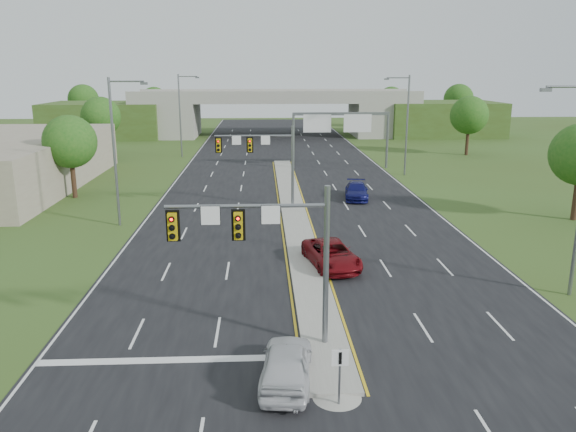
{
  "coord_description": "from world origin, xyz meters",
  "views": [
    {
      "loc": [
        -2.61,
        -21.82,
        11.44
      ],
      "look_at": [
        -1.08,
        10.66,
        3.0
      ],
      "focal_mm": 35.0,
      "sensor_mm": 36.0,
      "label": 1
    }
  ],
  "objects_px": {
    "signal_mast_near": "(271,242)",
    "signal_mast_far": "(266,153)",
    "keep_right_sign": "(340,368)",
    "car_far_a": "(331,254)",
    "sign_gantry": "(340,125)",
    "car_white": "(286,363)",
    "overpass": "(276,116)",
    "car_far_b": "(357,191)"
  },
  "relations": [
    {
      "from": "signal_mast_near",
      "to": "signal_mast_far",
      "type": "height_order",
      "value": "same"
    },
    {
      "from": "keep_right_sign",
      "to": "car_far_a",
      "type": "xyz_separation_m",
      "value": [
        1.5,
        14.48,
        -0.74
      ]
    },
    {
      "from": "signal_mast_far",
      "to": "keep_right_sign",
      "type": "distance_m",
      "value": 29.71
    },
    {
      "from": "sign_gantry",
      "to": "car_far_a",
      "type": "relative_size",
      "value": 2.13
    },
    {
      "from": "signal_mast_far",
      "to": "car_far_a",
      "type": "relative_size",
      "value": 1.29
    },
    {
      "from": "signal_mast_near",
      "to": "signal_mast_far",
      "type": "distance_m",
      "value": 25.0
    },
    {
      "from": "signal_mast_near",
      "to": "car_white",
      "type": "xyz_separation_m",
      "value": [
        0.49,
        -2.81,
        -3.92
      ]
    },
    {
      "from": "signal_mast_near",
      "to": "signal_mast_far",
      "type": "bearing_deg",
      "value": 90.0
    },
    {
      "from": "signal_mast_near",
      "to": "overpass",
      "type": "xyz_separation_m",
      "value": [
        2.26,
        80.07,
        -1.17
      ]
    },
    {
      "from": "car_far_a",
      "to": "overpass",
      "type": "bearing_deg",
      "value": 79.92
    },
    {
      "from": "car_white",
      "to": "signal_mast_far",
      "type": "bearing_deg",
      "value": -82.66
    },
    {
      "from": "signal_mast_near",
      "to": "sign_gantry",
      "type": "bearing_deg",
      "value": 78.75
    },
    {
      "from": "sign_gantry",
      "to": "overpass",
      "type": "bearing_deg",
      "value": 100.79
    },
    {
      "from": "car_white",
      "to": "signal_mast_near",
      "type": "bearing_deg",
      "value": -73.81
    },
    {
      "from": "keep_right_sign",
      "to": "car_far_a",
      "type": "bearing_deg",
      "value": 84.09
    },
    {
      "from": "keep_right_sign",
      "to": "car_white",
      "type": "relative_size",
      "value": 0.48
    },
    {
      "from": "signal_mast_near",
      "to": "car_far_b",
      "type": "xyz_separation_m",
      "value": [
        8.32,
        28.26,
        -3.98
      ]
    },
    {
      "from": "sign_gantry",
      "to": "car_white",
      "type": "bearing_deg",
      "value": -100.03
    },
    {
      "from": "signal_mast_near",
      "to": "sign_gantry",
      "type": "distance_m",
      "value": 45.88
    },
    {
      "from": "sign_gantry",
      "to": "car_far_a",
      "type": "xyz_separation_m",
      "value": [
        -5.18,
        -34.97,
        -4.46
      ]
    },
    {
      "from": "signal_mast_near",
      "to": "car_far_b",
      "type": "height_order",
      "value": "signal_mast_near"
    },
    {
      "from": "keep_right_sign",
      "to": "car_white",
      "type": "xyz_separation_m",
      "value": [
        -1.77,
        1.64,
        -0.71
      ]
    },
    {
      "from": "car_far_b",
      "to": "keep_right_sign",
      "type": "bearing_deg",
      "value": -92.53
    },
    {
      "from": "keep_right_sign",
      "to": "sign_gantry",
      "type": "distance_m",
      "value": 50.04
    },
    {
      "from": "car_far_a",
      "to": "car_far_b",
      "type": "xyz_separation_m",
      "value": [
        4.55,
        18.24,
        -0.03
      ]
    },
    {
      "from": "sign_gantry",
      "to": "signal_mast_near",
      "type": "bearing_deg",
      "value": -101.25
    },
    {
      "from": "sign_gantry",
      "to": "car_white",
      "type": "distance_m",
      "value": 48.75
    },
    {
      "from": "signal_mast_far",
      "to": "car_white",
      "type": "distance_m",
      "value": 28.09
    },
    {
      "from": "signal_mast_near",
      "to": "overpass",
      "type": "bearing_deg",
      "value": 88.38
    },
    {
      "from": "signal_mast_near",
      "to": "overpass",
      "type": "relative_size",
      "value": 0.09
    },
    {
      "from": "signal_mast_near",
      "to": "sign_gantry",
      "type": "height_order",
      "value": "signal_mast_near"
    },
    {
      "from": "signal_mast_far",
      "to": "overpass",
      "type": "height_order",
      "value": "overpass"
    },
    {
      "from": "signal_mast_far",
      "to": "overpass",
      "type": "xyz_separation_m",
      "value": [
        2.26,
        55.07,
        -1.17
      ]
    },
    {
      "from": "signal_mast_near",
      "to": "sign_gantry",
      "type": "relative_size",
      "value": 0.6
    },
    {
      "from": "keep_right_sign",
      "to": "overpass",
      "type": "distance_m",
      "value": 84.55
    },
    {
      "from": "keep_right_sign",
      "to": "car_far_a",
      "type": "height_order",
      "value": "keep_right_sign"
    },
    {
      "from": "signal_mast_near",
      "to": "sign_gantry",
      "type": "xyz_separation_m",
      "value": [
        8.95,
        44.99,
        0.51
      ]
    },
    {
      "from": "sign_gantry",
      "to": "car_white",
      "type": "xyz_separation_m",
      "value": [
        -8.46,
        -47.81,
        -4.43
      ]
    },
    {
      "from": "car_far_b",
      "to": "car_far_a",
      "type": "bearing_deg",
      "value": -96.07
    },
    {
      "from": "sign_gantry",
      "to": "car_far_b",
      "type": "relative_size",
      "value": 2.3
    },
    {
      "from": "overpass",
      "to": "signal_mast_far",
      "type": "bearing_deg",
      "value": -92.35
    },
    {
      "from": "signal_mast_far",
      "to": "keep_right_sign",
      "type": "bearing_deg",
      "value": -85.61
    }
  ]
}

